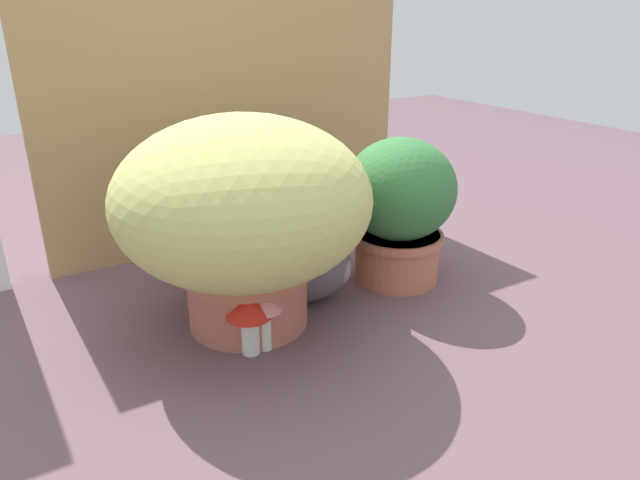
{
  "coord_description": "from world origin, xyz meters",
  "views": [
    {
      "loc": [
        -0.75,
        -1.23,
        0.77
      ],
      "look_at": [
        0.0,
        0.03,
        0.18
      ],
      "focal_mm": 32.58,
      "sensor_mm": 36.0,
      "label": 1
    }
  ],
  "objects_px": {
    "mushroom_ornament_red": "(249,312)",
    "leafy_planter": "(399,206)",
    "mushroom_ornament_pink": "(264,309)",
    "grass_planter": "(243,209)",
    "cat": "(310,260)"
  },
  "relations": [
    {
      "from": "cat",
      "to": "mushroom_ornament_red",
      "type": "height_order",
      "value": "cat"
    },
    {
      "from": "mushroom_ornament_pink",
      "to": "grass_planter",
      "type": "bearing_deg",
      "value": 81.96
    },
    {
      "from": "mushroom_ornament_pink",
      "to": "mushroom_ornament_red",
      "type": "bearing_deg",
      "value": -179.15
    },
    {
      "from": "mushroom_ornament_red",
      "to": "mushroom_ornament_pink",
      "type": "bearing_deg",
      "value": 0.85
    },
    {
      "from": "mushroom_ornament_red",
      "to": "grass_planter",
      "type": "bearing_deg",
      "value": 67.55
    },
    {
      "from": "cat",
      "to": "mushroom_ornament_pink",
      "type": "height_order",
      "value": "cat"
    },
    {
      "from": "grass_planter",
      "to": "leafy_planter",
      "type": "xyz_separation_m",
      "value": [
        0.49,
        0.01,
        -0.08
      ]
    },
    {
      "from": "leafy_planter",
      "to": "mushroom_ornament_red",
      "type": "bearing_deg",
      "value": -164.79
    },
    {
      "from": "grass_planter",
      "to": "leafy_planter",
      "type": "bearing_deg",
      "value": 1.34
    },
    {
      "from": "cat",
      "to": "leafy_planter",
      "type": "bearing_deg",
      "value": -2.67
    },
    {
      "from": "grass_planter",
      "to": "mushroom_ornament_pink",
      "type": "height_order",
      "value": "grass_planter"
    },
    {
      "from": "leafy_planter",
      "to": "mushroom_ornament_pink",
      "type": "bearing_deg",
      "value": -163.79
    },
    {
      "from": "leafy_planter",
      "to": "mushroom_ornament_red",
      "type": "relative_size",
      "value": 2.83
    },
    {
      "from": "cat",
      "to": "mushroom_ornament_pink",
      "type": "xyz_separation_m",
      "value": [
        -0.22,
        -0.16,
        -0.01
      ]
    },
    {
      "from": "mushroom_ornament_red",
      "to": "leafy_planter",
      "type": "bearing_deg",
      "value": 15.21
    }
  ]
}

